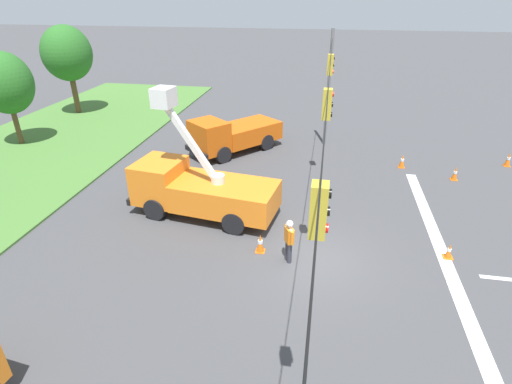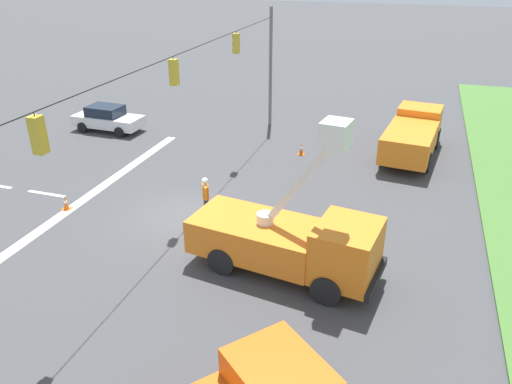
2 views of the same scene
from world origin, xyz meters
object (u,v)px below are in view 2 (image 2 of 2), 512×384
at_px(utility_truck_bucket_lift, 291,240).
at_px(traffic_cone_foreground_left, 301,149).
at_px(utility_truck_support_near, 413,135).
at_px(traffic_cone_lane_edge_a, 228,216).
at_px(traffic_cone_mid_right, 66,203).
at_px(sedan_white, 108,118).
at_px(road_worker, 206,195).

distance_m(utility_truck_bucket_lift, traffic_cone_foreground_left, 11.30).
height_order(utility_truck_support_near, traffic_cone_lane_edge_a, utility_truck_support_near).
bearing_deg(utility_truck_support_near, utility_truck_bucket_lift, -15.42).
distance_m(utility_truck_bucket_lift, utility_truck_support_near, 13.22).
distance_m(utility_truck_support_near, traffic_cone_foreground_left, 6.04).
bearing_deg(utility_truck_support_near, traffic_cone_mid_right, -51.25).
bearing_deg(traffic_cone_mid_right, traffic_cone_lane_edge_a, 97.03).
height_order(utility_truck_support_near, sedan_white, utility_truck_support_near).
relative_size(traffic_cone_mid_right, traffic_cone_lane_edge_a, 0.78).
relative_size(road_worker, traffic_cone_lane_edge_a, 2.26).
bearing_deg(road_worker, traffic_cone_lane_edge_a, 70.49).
bearing_deg(utility_truck_bucket_lift, traffic_cone_lane_edge_a, -127.47).
xyz_separation_m(sedan_white, traffic_cone_foreground_left, (0.30, 12.36, -0.48)).
height_order(road_worker, traffic_cone_lane_edge_a, road_worker).
height_order(utility_truck_bucket_lift, traffic_cone_foreground_left, utility_truck_bucket_lift).
bearing_deg(sedan_white, utility_truck_support_near, 94.44).
xyz_separation_m(road_worker, traffic_cone_lane_edge_a, (0.41, 1.15, -0.61)).
height_order(road_worker, traffic_cone_mid_right, road_worker).
bearing_deg(road_worker, traffic_cone_mid_right, -77.91).
bearing_deg(traffic_cone_lane_edge_a, traffic_cone_foreground_left, 173.29).
relative_size(utility_truck_bucket_lift, traffic_cone_mid_right, 11.20).
xyz_separation_m(utility_truck_support_near, traffic_cone_lane_edge_a, (10.27, -6.73, -0.80)).
distance_m(road_worker, traffic_cone_foreground_left, 8.47).
xyz_separation_m(traffic_cone_foreground_left, traffic_cone_lane_edge_a, (8.57, -1.01, 0.08)).
bearing_deg(utility_truck_bucket_lift, road_worker, -123.35).
xyz_separation_m(utility_truck_bucket_lift, sedan_white, (-11.33, -14.56, -0.52)).
bearing_deg(utility_truck_bucket_lift, sedan_white, -127.89).
distance_m(traffic_cone_mid_right, traffic_cone_lane_edge_a, 7.23).
relative_size(utility_truck_support_near, traffic_cone_foreground_left, 10.37).
height_order(sedan_white, traffic_cone_foreground_left, sedan_white).
relative_size(utility_truck_support_near, road_worker, 3.81).
relative_size(sedan_white, traffic_cone_mid_right, 7.13).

